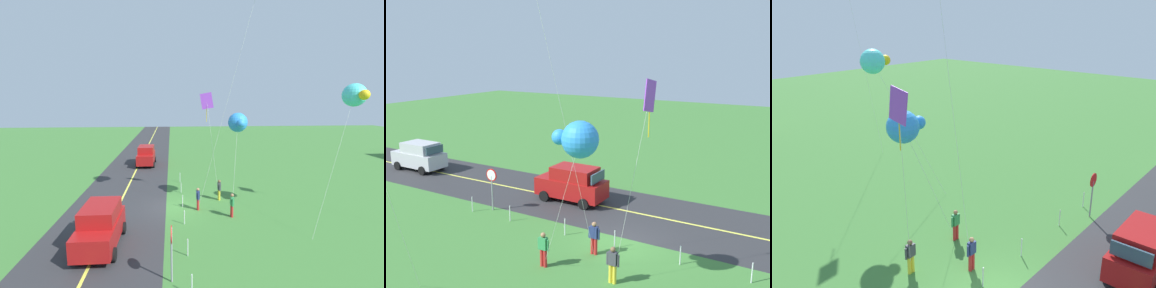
# 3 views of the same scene
# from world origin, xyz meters

# --- Properties ---
(car_suv_foreground) EXTENTS (4.40, 2.12, 2.24)m
(car_suv_foreground) POSITION_xyz_m (5.22, -3.86, 1.15)
(car_suv_foreground) COLOR maroon
(car_suv_foreground) RESTS_ON ground
(stop_sign) EXTENTS (0.76, 0.08, 2.56)m
(stop_sign) POSITION_xyz_m (8.49, -0.10, 1.80)
(stop_sign) COLOR gray
(stop_sign) RESTS_ON ground
(person_adult_near) EXTENTS (0.58, 0.22, 1.60)m
(person_adult_near) POSITION_xyz_m (1.98, 3.91, 0.86)
(person_adult_near) COLOR red
(person_adult_near) RESTS_ON ground
(person_adult_companion) EXTENTS (0.58, 0.22, 1.60)m
(person_adult_companion) POSITION_xyz_m (-1.22, 3.60, 0.86)
(person_adult_companion) COLOR yellow
(person_adult_companion) RESTS_ON ground
(person_child_watcher) EXTENTS (0.58, 0.22, 1.60)m
(person_child_watcher) POSITION_xyz_m (0.62, 1.77, 0.86)
(person_child_watcher) COLOR red
(person_child_watcher) RESTS_ON ground
(kite_red_low) EXTENTS (3.03, 1.52, 6.82)m
(kite_red_low) POSITION_xyz_m (-0.28, 4.72, 6.12)
(kite_red_low) COLOR silver
(kite_red_low) RESTS_ON ground
(kite_blue_mid) EXTENTS (1.04, 1.46, 8.31)m
(kite_blue_mid) POSITION_xyz_m (-2.20, 2.70, 7.51)
(kite_blue_mid) COLOR silver
(kite_blue_mid) RESTS_ON ground
(kite_pink_drift) EXTENTS (3.05, 4.00, 8.73)m
(kite_pink_drift) POSITION_xyz_m (3.09, 11.06, 8.03)
(kite_pink_drift) COLOR silver
(kite_pink_drift) RESTS_ON ground
(fence_post_2) EXTENTS (0.05, 0.05, 0.90)m
(fence_post_2) POSITION_xyz_m (0.07, 0.70, 0.45)
(fence_post_2) COLOR silver
(fence_post_2) RESTS_ON ground
(fence_post_3) EXTENTS (0.05, 0.05, 0.90)m
(fence_post_3) POSITION_xyz_m (2.91, 0.70, 0.45)
(fence_post_3) COLOR silver
(fence_post_3) RESTS_ON ground
(fence_post_4) EXTENTS (0.05, 0.05, 0.90)m
(fence_post_4) POSITION_xyz_m (6.53, 0.70, 0.45)
(fence_post_4) COLOR silver
(fence_post_4) RESTS_ON ground
(fence_post_5) EXTENTS (0.05, 0.05, 0.90)m
(fence_post_5) POSITION_xyz_m (9.37, 0.70, 0.45)
(fence_post_5) COLOR silver
(fence_post_5) RESTS_ON ground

